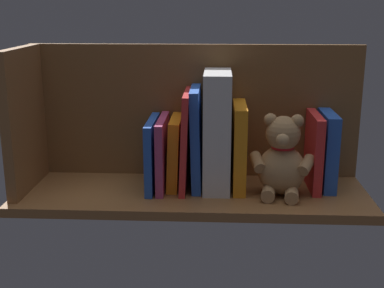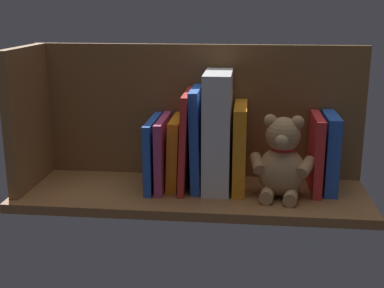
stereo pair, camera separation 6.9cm
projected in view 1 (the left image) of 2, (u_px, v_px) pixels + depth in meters
The scene contains 13 objects.
ground_plane at pixel (192, 194), 127.63cm from camera, with size 85.19×29.10×2.20cm, color brown.
shelf_back_panel at pixel (194, 111), 134.68cm from camera, with size 85.19×1.50×34.38cm, color brown.
shelf_side_divider at pixel (24, 120), 124.82cm from camera, with size 2.40×23.10×34.38cm, color brown.
book_0 at pixel (327, 150), 127.24cm from camera, with size 3.11×14.05×18.72cm, color blue.
book_1 at pixel (314, 151), 126.77cm from camera, with size 2.12×15.40×18.56cm, color red.
teddy_bear at pixel (282, 160), 122.13cm from camera, with size 15.75×13.66×19.61cm.
book_2 at pixel (239, 146), 126.79cm from camera, with size 3.01×16.58×20.89cm, color orange.
dictionary_thick_white at pixel (217, 131), 125.84cm from camera, with size 6.48×16.79×28.70cm, color silver.
book_3 at pixel (196, 138), 127.17cm from camera, with size 2.22×15.84×24.64cm, color blue.
book_4 at pixel (186, 140), 126.50cm from camera, with size 1.49×17.69×23.91cm, color red.
book_5 at pixel (175, 152), 128.79cm from camera, with size 2.60×15.05×17.16cm, color orange.
book_6 at pixel (163, 153), 127.55cm from camera, with size 1.82×17.88×17.36cm, color #B23F72.
book_7 at pixel (152, 153), 127.63cm from camera, with size 1.85×18.07×17.03cm, color blue.
Camera 1 is at (-6.10, 119.77, 44.24)cm, focal length 48.41 mm.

